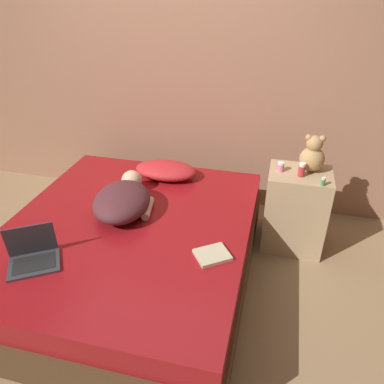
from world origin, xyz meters
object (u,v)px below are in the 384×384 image
Objects in this scene: bottle_pink at (281,167)px; book at (212,255)px; pillow at (166,170)px; laptop at (33,255)px; person_lying at (123,199)px; bottle_red at (302,170)px; bottle_green at (323,181)px; teddy_bear at (313,155)px.

bottle_pink reaches higher than book.
laptop is (-0.47, -1.27, -0.01)m from pillow.
pillow is 0.99m from bottle_pink.
bottle_red is (1.28, 0.46, 0.18)m from person_lying.
bottle_pink is 1.15× the size of bottle_green.
book is (-0.52, -0.83, -0.26)m from bottle_red.
teddy_bear is 2.74× the size of bottle_red.
bottle_red is at bearing -6.37° from pillow.
teddy_bear reaches higher than bottle_red.
pillow is 1.36m from laptop.
teddy_bear reaches higher than bottle_green.
teddy_bear is 3.97× the size of bottle_pink.
bottle_pink is (1.44, 1.20, 0.20)m from laptop.
book is at bearing -121.88° from teddy_bear.
bottle_red is (0.16, -0.05, 0.02)m from bottle_pink.
laptop is at bearing -124.80° from person_lying.
bottle_pink is 0.35m from bottle_green.
bottle_red reaches higher than pillow.
person_lying is (-0.15, -0.59, 0.03)m from pillow.
laptop is 1.88m from bottle_pink.
laptop reaches higher than person_lying.
teddy_bear is at bearing 58.12° from book.
teddy_bear is 1.17m from book.
teddy_bear is 0.26m from bottle_green.
pillow is 5.04× the size of bottle_red.
bottle_red is at bearing 57.92° from book.
laptop is at bearing -110.06° from pillow.
bottle_red is at bearing -17.05° from bottle_pink.
laptop is 5.84× the size of bottle_green.
person_lying is 1.48m from bottle_green.
pillow is 1.23m from teddy_bear.
bottle_green reaches higher than pillow.
pillow is 1.16m from bottle_red.
laptop is at bearing -163.45° from book.
teddy_bear reaches higher than person_lying.
teddy_bear is at bearing 13.45° from person_lying.
person_lying is 2.50× the size of teddy_bear.
person_lying is at bearing -156.64° from teddy_bear.
bottle_green reaches higher than book.
pillow is at bearing 173.63° from bottle_red.
laptop is 2.04m from bottle_green.
book is at bearing -112.43° from bottle_pink.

